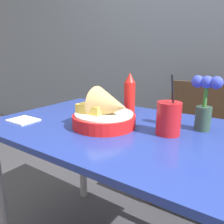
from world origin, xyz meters
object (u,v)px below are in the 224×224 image
(food_basket, at_px, (106,113))
(flower_vase, at_px, (205,101))
(ketchup_bottle, at_px, (130,94))
(chair_far_window, at_px, (192,131))
(drink_cup, at_px, (169,119))

(food_basket, distance_m, flower_vase, 0.40)
(food_basket, relative_size, ketchup_bottle, 1.28)
(ketchup_bottle, bearing_deg, flower_vase, -10.56)
(ketchup_bottle, bearing_deg, chair_far_window, 69.93)
(ketchup_bottle, relative_size, flower_vase, 0.95)
(ketchup_bottle, relative_size, drink_cup, 0.90)
(flower_vase, bearing_deg, ketchup_bottle, 169.44)
(chair_far_window, xyz_separation_m, food_basket, (-0.17, -0.81, 0.29))
(chair_far_window, relative_size, ketchup_bottle, 4.00)
(ketchup_bottle, xyz_separation_m, flower_vase, (0.38, -0.07, 0.02))
(food_basket, xyz_separation_m, ketchup_bottle, (-0.03, 0.26, 0.04))
(chair_far_window, height_order, flower_vase, flower_vase)
(ketchup_bottle, height_order, drink_cup, drink_cup)
(chair_far_window, bearing_deg, food_basket, -101.73)
(drink_cup, xyz_separation_m, flower_vase, (0.10, 0.12, 0.06))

